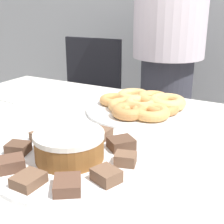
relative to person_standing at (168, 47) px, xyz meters
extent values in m
cube|color=silver|center=(0.16, -0.90, -0.14)|extent=(1.46, 0.85, 0.03)
cylinder|color=silver|center=(-0.51, -0.54, -0.50)|extent=(0.06, 0.06, 0.70)
cylinder|color=#383842|center=(0.00, 0.00, -0.45)|extent=(0.28, 0.28, 0.80)
cylinder|color=black|center=(-0.53, -0.11, -0.85)|extent=(0.44, 0.44, 0.01)
cylinder|color=#262626|center=(-0.53, -0.11, -0.64)|extent=(0.06, 0.06, 0.39)
cube|color=black|center=(-0.53, -0.11, -0.43)|extent=(0.46, 0.46, 0.04)
cube|color=black|center=(-0.54, 0.10, -0.20)|extent=(0.40, 0.04, 0.42)
cylinder|color=white|center=(0.15, -1.10, -0.12)|extent=(0.36, 0.36, 0.01)
cylinder|color=white|center=(0.15, -0.70, -0.12)|extent=(0.36, 0.36, 0.01)
cylinder|color=brown|center=(0.15, -1.10, -0.09)|extent=(0.16, 0.16, 0.05)
cylinder|color=white|center=(0.15, -1.10, -0.05)|extent=(0.16, 0.16, 0.01)
cube|color=brown|center=(0.03, -1.05, -0.10)|extent=(0.06, 0.06, 0.02)
cube|color=#513828|center=(0.03, -1.13, -0.10)|extent=(0.06, 0.06, 0.02)
cube|color=brown|center=(0.07, -1.20, -0.10)|extent=(0.07, 0.07, 0.03)
cube|color=brown|center=(0.15, -1.23, -0.10)|extent=(0.05, 0.06, 0.02)
cube|color=brown|center=(0.22, -1.20, -0.10)|extent=(0.08, 0.08, 0.02)
cube|color=brown|center=(0.27, -1.14, -0.10)|extent=(0.06, 0.06, 0.03)
cube|color=brown|center=(0.27, -1.06, -0.10)|extent=(0.05, 0.05, 0.03)
cube|color=#513828|center=(0.23, -1.00, -0.10)|extent=(0.08, 0.08, 0.03)
cube|color=brown|center=(0.15, -0.97, -0.10)|extent=(0.05, 0.06, 0.02)
cube|color=brown|center=(0.08, -0.99, -0.10)|extent=(0.07, 0.07, 0.02)
torus|color=#E5AD66|center=(0.15, -0.70, -0.09)|extent=(0.11, 0.11, 0.03)
torus|color=#C68447|center=(0.15, -0.79, -0.09)|extent=(0.11, 0.11, 0.04)
torus|color=tan|center=(0.21, -0.76, -0.10)|extent=(0.12, 0.12, 0.03)
torus|color=#C68447|center=(0.22, -0.70, -0.10)|extent=(0.11, 0.11, 0.03)
torus|color=#E5AD66|center=(0.22, -0.65, -0.09)|extent=(0.13, 0.13, 0.04)
torus|color=tan|center=(0.16, -0.63, -0.09)|extent=(0.11, 0.11, 0.04)
torus|color=#E5AD66|center=(0.09, -0.62, -0.10)|extent=(0.12, 0.12, 0.03)
torus|color=#D18E4C|center=(0.05, -0.69, -0.10)|extent=(0.10, 0.10, 0.03)
torus|color=tan|center=(0.11, -0.73, -0.10)|extent=(0.11, 0.11, 0.03)
cube|color=white|center=(-0.35, -0.78, -0.12)|extent=(0.16, 0.13, 0.01)
camera|label=1|loc=(0.54, -1.61, 0.22)|focal=50.00mm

